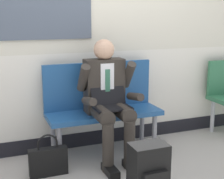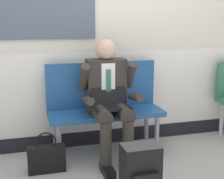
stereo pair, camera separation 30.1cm
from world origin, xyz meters
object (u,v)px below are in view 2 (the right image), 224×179
object	(u,v)px
person_seated	(109,98)
backpack	(141,173)
bench_with_person	(104,102)
handbag	(47,158)

from	to	relation	value
person_seated	backpack	xyz separation A→B (m)	(0.03, -0.83, -0.42)
person_seated	bench_with_person	bearing A→B (deg)	90.00
person_seated	handbag	world-z (taller)	person_seated
bench_with_person	backpack	xyz separation A→B (m)	(0.03, -1.03, -0.32)
bench_with_person	handbag	world-z (taller)	bench_with_person
bench_with_person	person_seated	xyz separation A→B (m)	(0.00, -0.21, 0.10)
person_seated	backpack	size ratio (longest dim) A/B	2.64
backpack	handbag	bearing A→B (deg)	134.90
person_seated	backpack	world-z (taller)	person_seated
handbag	person_seated	bearing A→B (deg)	12.48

